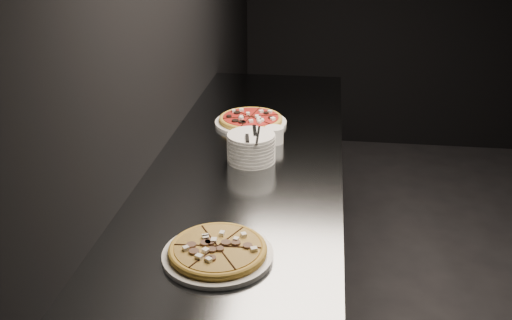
# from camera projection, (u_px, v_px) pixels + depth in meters

# --- Properties ---
(wall_left) EXTENTS (0.02, 5.00, 2.80)m
(wall_left) POSITION_uv_depth(u_px,v_px,m) (150.00, 35.00, 2.13)
(wall_left) COLOR black
(wall_left) RESTS_ON floor
(counter) EXTENTS (0.74, 2.44, 0.92)m
(counter) POSITION_uv_depth(u_px,v_px,m) (250.00, 255.00, 2.47)
(counter) COLOR slate
(counter) RESTS_ON floor
(pizza_mushroom) EXTENTS (0.32, 0.32, 0.04)m
(pizza_mushroom) POSITION_uv_depth(u_px,v_px,m) (218.00, 251.00, 1.63)
(pizza_mushroom) COLOR white
(pizza_mushroom) RESTS_ON counter
(pizza_tomato) EXTENTS (0.37, 0.37, 0.04)m
(pizza_tomato) POSITION_uv_depth(u_px,v_px,m) (251.00, 120.00, 2.62)
(pizza_tomato) COLOR white
(pizza_tomato) RESTS_ON counter
(plate_stack) EXTENTS (0.19, 0.19, 0.11)m
(plate_stack) POSITION_uv_depth(u_px,v_px,m) (251.00, 148.00, 2.23)
(plate_stack) COLOR white
(plate_stack) RESTS_ON counter
(cutlery) EXTENTS (0.07, 0.20, 0.01)m
(cutlery) POSITION_uv_depth(u_px,v_px,m) (252.00, 135.00, 2.19)
(cutlery) COLOR #B2B6BA
(cutlery) RESTS_ON plate_stack
(ramekin) EXTENTS (0.08, 0.08, 0.07)m
(ramekin) POSITION_uv_depth(u_px,v_px,m) (274.00, 135.00, 2.41)
(ramekin) COLOR white
(ramekin) RESTS_ON counter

